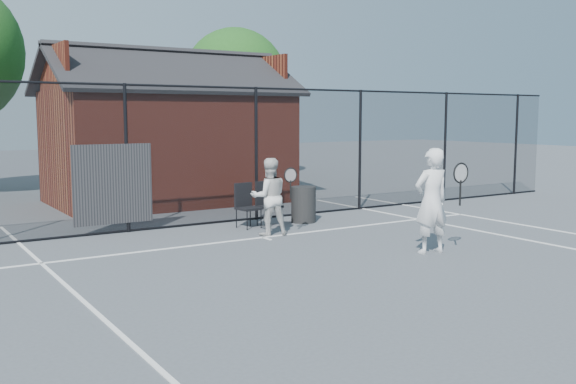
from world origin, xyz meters
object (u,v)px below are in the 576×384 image
clubhouse (168,143)px  player_back (269,197)px  chair_left (249,206)px  player_front (432,201)px  waste_bin (304,204)px  chair_right (269,204)px

clubhouse → player_back: size_ratio=4.24×
chair_left → player_front: bearing=-78.3°
player_back → waste_bin: bearing=32.6°
waste_bin → clubhouse: bearing=103.6°
player_back → chair_right: player_back is taller
player_front → waste_bin: 3.90m
player_front → waste_bin: bearing=90.6°
waste_bin → chair_left: bearing=180.0°
clubhouse → player_back: (-0.25, -5.82, -0.84)m
chair_left → waste_bin: size_ratio=1.16×
chair_left → waste_bin: (1.39, 0.00, -0.06)m
player_front → chair_right: size_ratio=1.94×
player_front → player_back: player_front is taller
chair_left → player_back: bearing=-101.2°
clubhouse → chair_right: clubhouse is taller
player_front → chair_left: player_front is taller
player_back → waste_bin: player_back is taller
clubhouse → player_back: clubhouse is taller
player_back → waste_bin: 1.74m
clubhouse → chair_left: 5.04m
player_back → clubhouse: bearing=87.6°
clubhouse → chair_left: (-0.20, -4.90, -1.14)m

